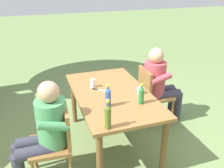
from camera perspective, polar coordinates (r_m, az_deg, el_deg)
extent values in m
plane|color=#6B844C|center=(3.52, 0.00, -13.35)|extent=(24.00, 24.00, 0.00)
cube|color=olive|center=(3.12, 0.00, -2.35)|extent=(1.57, 0.91, 0.04)
cylinder|color=brown|center=(2.92, 11.82, -13.95)|extent=(0.07, 0.07, 0.73)
cylinder|color=brown|center=(4.00, 1.82, -2.24)|extent=(0.07, 0.07, 0.73)
cylinder|color=brown|center=(2.68, -2.83, -17.41)|extent=(0.07, 0.07, 0.73)
cylinder|color=brown|center=(3.82, -8.75, -3.82)|extent=(0.07, 0.07, 0.73)
cube|color=olive|center=(2.86, -14.06, -13.50)|extent=(0.47, 0.47, 0.04)
cube|color=olive|center=(2.73, -10.31, -9.22)|extent=(0.42, 0.07, 0.42)
cylinder|color=olive|center=(3.16, -17.29, -14.99)|extent=(0.04, 0.04, 0.41)
cylinder|color=olive|center=(3.15, -10.19, -14.31)|extent=(0.04, 0.04, 0.41)
cube|color=olive|center=(3.86, 10.09, -2.57)|extent=(0.45, 0.45, 0.04)
cube|color=olive|center=(3.68, 7.56, 0.20)|extent=(0.42, 0.05, 0.42)
cylinder|color=olive|center=(3.91, 13.60, -6.32)|extent=(0.04, 0.04, 0.41)
cylinder|color=olive|center=(4.19, 11.04, -3.84)|extent=(0.04, 0.04, 0.41)
cylinder|color=olive|center=(3.74, 8.51, -7.30)|extent=(0.04, 0.04, 0.41)
cylinder|color=olive|center=(4.04, 6.24, -4.63)|extent=(0.04, 0.04, 0.41)
cylinder|color=#4C935B|center=(2.70, -13.59, -8.63)|extent=(0.32, 0.32, 0.52)
sphere|color=tan|center=(2.53, -14.38, -1.77)|extent=(0.22, 0.22, 0.22)
cylinder|color=#383847|center=(2.92, -17.27, -12.54)|extent=(0.14, 0.40, 0.14)
cylinder|color=#383847|center=(3.07, -20.60, -16.38)|extent=(0.11, 0.11, 0.45)
cylinder|color=#4C935B|center=(2.83, -14.17, -5.30)|extent=(0.09, 0.31, 0.16)
cylinder|color=#383847|center=(2.78, -17.07, -14.69)|extent=(0.14, 0.40, 0.14)
cylinder|color=#4C935B|center=(2.50, -13.29, -9.38)|extent=(0.09, 0.31, 0.16)
cylinder|color=#B7424C|center=(3.72, 9.72, 1.17)|extent=(0.32, 0.32, 0.52)
sphere|color=tan|center=(3.60, 10.12, 6.44)|extent=(0.22, 0.22, 0.22)
cylinder|color=#383847|center=(3.85, 12.70, -2.53)|extent=(0.14, 0.40, 0.14)
cylinder|color=#383847|center=(4.05, 14.85, -4.93)|extent=(0.11, 0.11, 0.45)
cylinder|color=#B7424C|center=(3.54, 11.22, 1.19)|extent=(0.09, 0.31, 0.16)
cylinder|color=#383847|center=(3.99, 11.40, -1.43)|extent=(0.14, 0.40, 0.14)
cylinder|color=#383847|center=(4.19, 13.54, -3.82)|extent=(0.11, 0.11, 0.45)
cylinder|color=#B7424C|center=(3.85, 8.49, 3.29)|extent=(0.09, 0.31, 0.16)
cylinder|color=#2D56A3|center=(2.76, -0.90, -3.36)|extent=(0.06, 0.06, 0.19)
cone|color=#2D56A3|center=(2.71, -0.91, -1.33)|extent=(0.06, 0.06, 0.03)
cylinder|color=#2D56A3|center=(2.70, -0.91, -0.83)|extent=(0.03, 0.03, 0.03)
cylinder|color=yellow|center=(2.69, -0.92, -0.37)|extent=(0.03, 0.03, 0.02)
cylinder|color=#287A38|center=(2.85, 6.71, -2.84)|extent=(0.06, 0.06, 0.18)
cone|color=#287A38|center=(2.80, 6.81, -1.01)|extent=(0.06, 0.06, 0.02)
cylinder|color=#287A38|center=(2.79, 6.84, -0.56)|extent=(0.03, 0.03, 0.02)
cylinder|color=yellow|center=(2.78, 6.86, -0.15)|extent=(0.03, 0.03, 0.02)
cylinder|color=#566623|center=(2.38, -0.95, -7.85)|extent=(0.06, 0.06, 0.22)
cone|color=#566623|center=(2.32, -0.97, -5.20)|extent=(0.06, 0.06, 0.03)
cylinder|color=#566623|center=(2.30, -0.97, -4.54)|extent=(0.03, 0.03, 0.03)
cylinder|color=yellow|center=(2.29, -0.98, -3.93)|extent=(0.03, 0.03, 0.02)
cylinder|color=#B2B7BC|center=(3.09, 6.43, -1.51)|extent=(0.08, 0.08, 0.08)
cylinder|color=white|center=(3.25, -4.43, 0.18)|extent=(0.07, 0.07, 0.11)
cube|color=silver|center=(3.16, -1.98, -1.53)|extent=(0.13, 0.15, 0.01)
cube|color=black|center=(3.20, -3.81, -1.18)|extent=(0.07, 0.07, 0.01)
cube|color=#47663D|center=(4.47, -1.26, -1.18)|extent=(0.28, 0.17, 0.45)
cube|color=#395130|center=(4.54, 0.14, -1.91)|extent=(0.20, 0.06, 0.20)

